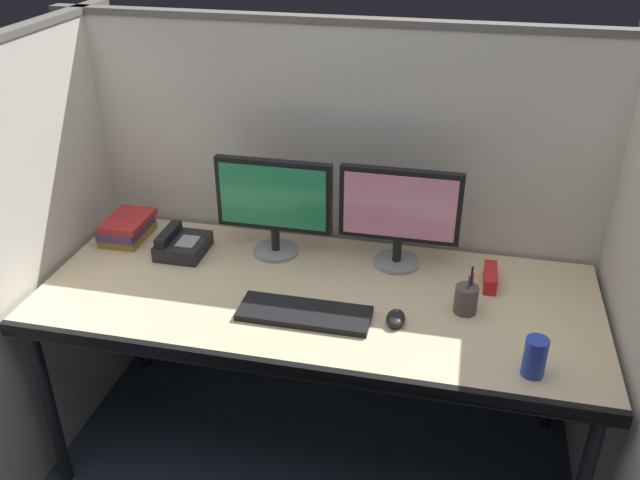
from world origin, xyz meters
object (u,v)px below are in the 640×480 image
at_px(keyboard_main, 304,313).
at_px(soda_can, 535,357).
at_px(monitor_left, 274,201).
at_px(red_stapler, 490,278).
at_px(monitor_right, 400,211).
at_px(computer_mouse, 396,318).
at_px(book_stack, 127,228).
at_px(pen_cup, 466,299).
at_px(desk_phone, 182,245).
at_px(desk, 316,307).

xyz_separation_m(keyboard_main, soda_can, (0.70, -0.13, 0.05)).
distance_m(monitor_left, red_stapler, 0.81).
height_order(monitor_right, keyboard_main, monitor_right).
relative_size(monitor_left, red_stapler, 2.87).
bearing_deg(monitor_left, red_stapler, -3.78).
distance_m(monitor_left, computer_mouse, 0.64).
relative_size(book_stack, soda_can, 1.75).
distance_m(monitor_right, red_stapler, 0.39).
bearing_deg(pen_cup, desk_phone, 171.34).
bearing_deg(computer_mouse, pen_cup, 27.72).
bearing_deg(monitor_right, desk_phone, -173.32).
xyz_separation_m(book_stack, desk_phone, (0.25, -0.06, -0.01)).
xyz_separation_m(desk, monitor_right, (0.24, 0.27, 0.27)).
height_order(monitor_right, soda_can, monitor_right).
height_order(book_stack, soda_can, soda_can).
xyz_separation_m(monitor_right, red_stapler, (0.33, -0.07, -0.19)).
relative_size(desk, monitor_right, 4.42).
bearing_deg(red_stapler, pen_cup, -112.85).
height_order(monitor_right, computer_mouse, monitor_right).
bearing_deg(monitor_left, soda_can, -29.46).
relative_size(computer_mouse, red_stapler, 0.64).
relative_size(pen_cup, soda_can, 1.35).
height_order(computer_mouse, desk_phone, desk_phone).
height_order(desk, book_stack, book_stack).
xyz_separation_m(desk_phone, soda_can, (1.26, -0.44, 0.03)).
relative_size(desk, pen_cup, 11.54).
bearing_deg(red_stapler, monitor_right, 168.39).
distance_m(monitor_right, book_stack, 1.07).
bearing_deg(soda_can, pen_cup, 125.72).
relative_size(soda_can, red_stapler, 0.81).
xyz_separation_m(monitor_right, pen_cup, (0.26, -0.25, -0.17)).
xyz_separation_m(monitor_right, desk_phone, (-0.80, -0.09, -0.18)).
xyz_separation_m(soda_can, red_stapler, (-0.12, 0.46, -0.03)).
distance_m(book_stack, red_stapler, 1.39).
relative_size(monitor_left, pen_cup, 2.61).
height_order(pen_cup, desk_phone, pen_cup).
relative_size(desk, red_stapler, 12.67).
bearing_deg(book_stack, soda_can, -18.30).
xyz_separation_m(computer_mouse, pen_cup, (0.21, 0.11, 0.03)).
xyz_separation_m(book_stack, soda_can, (1.51, -0.50, 0.02)).
bearing_deg(monitor_left, pen_cup, -18.50).
relative_size(monitor_right, desk_phone, 2.26).
height_order(monitor_right, desk_phone, monitor_right).
bearing_deg(computer_mouse, keyboard_main, -174.29).
xyz_separation_m(keyboard_main, computer_mouse, (0.29, 0.03, 0.01)).
xyz_separation_m(computer_mouse, red_stapler, (0.29, 0.30, 0.01)).
bearing_deg(keyboard_main, computer_mouse, 5.71).
xyz_separation_m(desk, soda_can, (0.70, -0.26, 0.11)).
relative_size(book_stack, pen_cup, 1.30).
distance_m(desk, pen_cup, 0.51).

